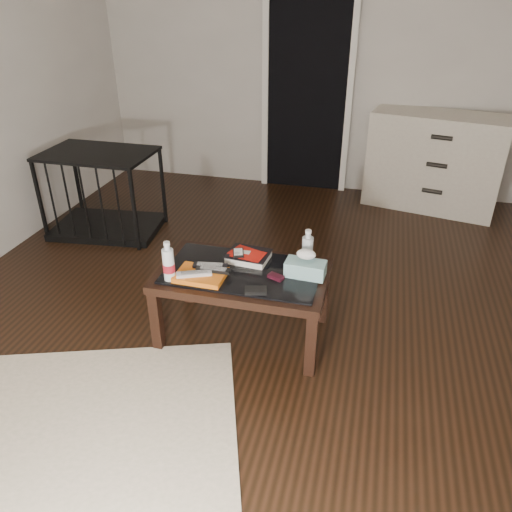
{
  "coord_description": "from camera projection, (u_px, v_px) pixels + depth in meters",
  "views": [
    {
      "loc": [
        0.36,
        -2.61,
        1.96
      ],
      "look_at": [
        -0.26,
        -0.15,
        0.55
      ],
      "focal_mm": 35.0,
      "sensor_mm": 36.0,
      "label": 1
    }
  ],
  "objects": [
    {
      "name": "dvd_mailers",
      "position": [
        246.0,
        253.0,
        3.02
      ],
      "size": [
        0.22,
        0.19,
        0.01
      ],
      "primitive_type": "cube",
      "rotation": [
        0.0,
        0.0,
        -0.35
      ],
      "color": "#AE130B",
      "rests_on": "textbook"
    },
    {
      "name": "pet_crate",
      "position": [
        105.0,
        206.0,
        4.35
      ],
      "size": [
        0.96,
        0.7,
        0.71
      ],
      "rotation": [
        0.0,
        0.0,
        0.11
      ],
      "color": "black",
      "rests_on": "ground"
    },
    {
      "name": "doorway",
      "position": [
        307.0,
        88.0,
        4.92
      ],
      "size": [
        0.9,
        0.08,
        2.07
      ],
      "color": "black",
      "rests_on": "ground"
    },
    {
      "name": "wallet",
      "position": [
        256.0,
        290.0,
        2.73
      ],
      "size": [
        0.13,
        0.1,
        0.02
      ],
      "primitive_type": "cube",
      "rotation": [
        0.0,
        0.0,
        0.24
      ],
      "color": "black",
      "rests_on": "coffee_table"
    },
    {
      "name": "magazines",
      "position": [
        201.0,
        275.0,
        2.86
      ],
      "size": [
        0.28,
        0.22,
        0.03
      ],
      "primitive_type": "cube",
      "rotation": [
        0.0,
        0.0,
        -0.02
      ],
      "color": "orange",
      "rests_on": "coffee_table"
    },
    {
      "name": "remote_black_back",
      "position": [
        210.0,
        265.0,
        2.91
      ],
      "size": [
        0.21,
        0.08,
        0.02
      ],
      "primitive_type": "cube",
      "rotation": [
        0.0,
        0.0,
        0.14
      ],
      "color": "black",
      "rests_on": "magazines"
    },
    {
      "name": "ground",
      "position": [
        301.0,
        324.0,
        3.24
      ],
      "size": [
        5.0,
        5.0,
        0.0
      ],
      "primitive_type": "plane",
      "color": "black",
      "rests_on": "ground"
    },
    {
      "name": "coffee_table",
      "position": [
        243.0,
        280.0,
        2.97
      ],
      "size": [
        1.0,
        0.6,
        0.46
      ],
      "color": "black",
      "rests_on": "ground"
    },
    {
      "name": "remote_silver",
      "position": [
        194.0,
        274.0,
        2.82
      ],
      "size": [
        0.2,
        0.12,
        0.02
      ],
      "primitive_type": "cube",
      "rotation": [
        0.0,
        0.0,
        0.4
      ],
      "color": "silver",
      "rests_on": "magazines"
    },
    {
      "name": "textbook",
      "position": [
        249.0,
        256.0,
        3.04
      ],
      "size": [
        0.27,
        0.22,
        0.05
      ],
      "primitive_type": "cube",
      "rotation": [
        0.0,
        0.0,
        -0.09
      ],
      "color": "black",
      "rests_on": "coffee_table"
    },
    {
      "name": "room_shell",
      "position": [
        315.0,
        59.0,
        2.45
      ],
      "size": [
        5.0,
        5.0,
        5.0
      ],
      "color": "beige",
      "rests_on": "ground"
    },
    {
      "name": "ipod",
      "position": [
        238.0,
        253.0,
        3.0
      ],
      "size": [
        0.09,
        0.12,
        0.02
      ],
      "primitive_type": "cube",
      "rotation": [
        0.0,
        0.0,
        0.31
      ],
      "color": "black",
      "rests_on": "dvd_mailers"
    },
    {
      "name": "flip_phone",
      "position": [
        276.0,
        277.0,
        2.85
      ],
      "size": [
        0.1,
        0.08,
        0.02
      ],
      "primitive_type": "cube",
      "rotation": [
        0.0,
        0.0,
        -0.38
      ],
      "color": "black",
      "rests_on": "coffee_table"
    },
    {
      "name": "rug",
      "position": [
        24.0,
        457.0,
        2.33
      ],
      "size": [
        2.38,
        2.07,
        0.01
      ],
      "primitive_type": "cube",
      "rotation": [
        0.0,
        0.0,
        0.33
      ],
      "color": "beige",
      "rests_on": "ground"
    },
    {
      "name": "water_bottle_right",
      "position": [
        307.0,
        248.0,
        2.92
      ],
      "size": [
        0.08,
        0.08,
        0.24
      ],
      "primitive_type": "cylinder",
      "rotation": [
        0.0,
        0.0,
        -0.2
      ],
      "color": "silver",
      "rests_on": "coffee_table"
    },
    {
      "name": "water_bottle_left",
      "position": [
        168.0,
        261.0,
        2.79
      ],
      "size": [
        0.08,
        0.08,
        0.24
      ],
      "primitive_type": "cylinder",
      "rotation": [
        0.0,
        0.0,
        0.17
      ],
      "color": "white",
      "rests_on": "coffee_table"
    },
    {
      "name": "remote_black_front",
      "position": [
        213.0,
        269.0,
        2.87
      ],
      "size": [
        0.2,
        0.05,
        0.02
      ],
      "primitive_type": "cube",
      "rotation": [
        0.0,
        0.0,
        0.02
      ],
      "color": "black",
      "rests_on": "magazines"
    },
    {
      "name": "tissue_box",
      "position": [
        305.0,
        269.0,
        2.86
      ],
      "size": [
        0.24,
        0.13,
        0.09
      ],
      "primitive_type": "cube",
      "rotation": [
        0.0,
        0.0,
        -0.06
      ],
      "color": "teal",
      "rests_on": "coffee_table"
    },
    {
      "name": "dresser",
      "position": [
        434.0,
        162.0,
        4.72
      ],
      "size": [
        1.28,
        0.74,
        0.9
      ],
      "rotation": [
        0.0,
        0.0,
        -0.21
      ],
      "color": "beige",
      "rests_on": "ground"
    }
  ]
}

